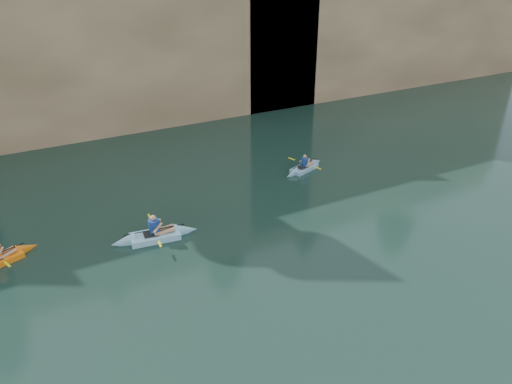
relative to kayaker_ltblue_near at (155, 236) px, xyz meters
name	(u,v)px	position (x,y,z in m)	size (l,w,h in m)	color
cliff	(72,12)	(1.17, 20.50, 5.84)	(70.00, 16.00, 12.00)	tan
cliff_slab_center	(131,31)	(3.17, 13.10, 5.54)	(24.00, 2.40, 11.40)	tan
cliff_slab_east	(399,21)	(23.17, 13.10, 4.76)	(26.00, 2.40, 9.84)	tan
sea_cave_center	(35,118)	(-2.83, 12.45, 1.44)	(3.50, 1.00, 3.20)	black
sea_cave_east	(260,77)	(11.17, 12.45, 2.09)	(5.00, 1.00, 4.50)	black
kayaker_ltblue_near	(155,236)	(0.00, 0.00, 0.00)	(3.40, 2.57, 1.32)	#8FCDF0
kayaker_ltblue_mid	(304,168)	(8.60, 2.80, -0.03)	(2.79, 1.99, 1.04)	#7BA6CE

